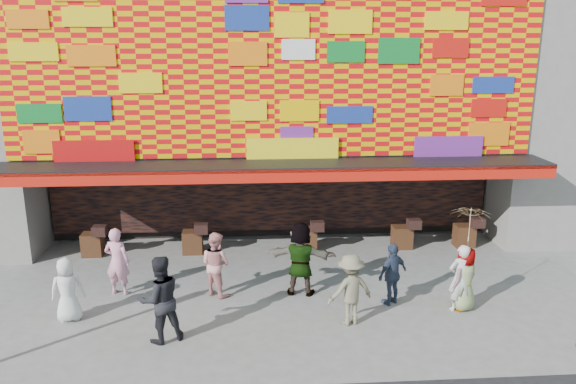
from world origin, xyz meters
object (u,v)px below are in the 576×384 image
object	(u,v)px
ped_e	(392,274)
ped_g	(465,279)
ped_a	(67,290)
ped_b	(117,261)
ped_c	(160,299)
parasol	(470,226)
ped_i	(216,264)
ped_d	(350,290)
ped_f	(301,259)
ped_h	(461,278)

from	to	relation	value
ped_e	ped_g	size ratio (longest dim) A/B	1.00
ped_a	ped_g	size ratio (longest dim) A/B	0.97
ped_b	ped_c	distance (m)	2.83
ped_e	parasol	world-z (taller)	parasol
ped_a	ped_e	bearing A→B (deg)	170.21
ped_c	ped_i	bearing A→B (deg)	-139.42
ped_d	ped_f	size ratio (longest dim) A/B	0.87
ped_d	ped_i	size ratio (longest dim) A/B	1.01
ped_a	ped_c	bearing A→B (deg)	142.35
ped_d	ped_i	bearing A→B (deg)	-46.70
ped_b	ped_i	size ratio (longest dim) A/B	1.06
ped_b	ped_h	world-z (taller)	ped_b
ped_c	ped_g	distance (m)	7.12
ped_g	ped_d	bearing A→B (deg)	-23.25
ped_f	ped_h	distance (m)	3.90
ped_c	ped_e	bearing A→B (deg)	170.39
ped_f	ped_a	bearing A→B (deg)	22.93
ped_b	ped_g	world-z (taller)	ped_b
ped_c	ped_d	xyz separation A→B (m)	(4.19, 0.47, -0.13)
ped_f	parasol	world-z (taller)	parasol
ped_d	ped_a	bearing A→B (deg)	-22.70
ped_c	ped_g	xyz separation A→B (m)	(7.05, 0.99, -0.18)
ped_b	ped_f	world-z (taller)	ped_f
ped_f	ped_g	world-z (taller)	ped_f
ped_c	ped_h	world-z (taller)	ped_c
ped_d	parasol	size ratio (longest dim) A/B	0.93
ped_g	ped_i	world-z (taller)	ped_i
ped_i	ped_e	bearing A→B (deg)	-151.76
parasol	ped_b	bearing A→B (deg)	170.36
ped_h	parasol	size ratio (longest dim) A/B	0.92
ped_b	ped_f	bearing A→B (deg)	-170.89
ped_g	parasol	xyz separation A→B (m)	(0.00, 0.00, 1.34)
ped_c	ped_g	world-z (taller)	ped_c
ped_c	ped_f	bearing A→B (deg)	-170.82
ped_c	ped_e	distance (m)	5.58
ped_g	ped_h	distance (m)	0.14
ped_h	ped_f	bearing A→B (deg)	-24.06
ped_b	ped_i	bearing A→B (deg)	-171.43
ped_a	ped_g	distance (m)	9.33
ped_f	ped_h	size ratio (longest dim) A/B	1.15
ped_b	ped_e	size ratio (longest dim) A/B	1.13
ped_a	ped_d	world-z (taller)	ped_d
ped_a	parasol	xyz separation A→B (m)	(9.33, -0.09, 1.37)
ped_h	ped_i	xyz separation A→B (m)	(-5.87, 1.28, 0.00)
ped_e	ped_h	bearing A→B (deg)	129.54
ped_b	ped_d	bearing A→B (deg)	173.82
ped_b	ped_c	xyz separation A→B (m)	(1.44, -2.43, 0.08)
ped_b	ped_d	world-z (taller)	ped_b
ped_d	ped_i	xyz separation A→B (m)	(-3.13, 1.77, -0.01)
ped_f	ped_b	bearing A→B (deg)	8.34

